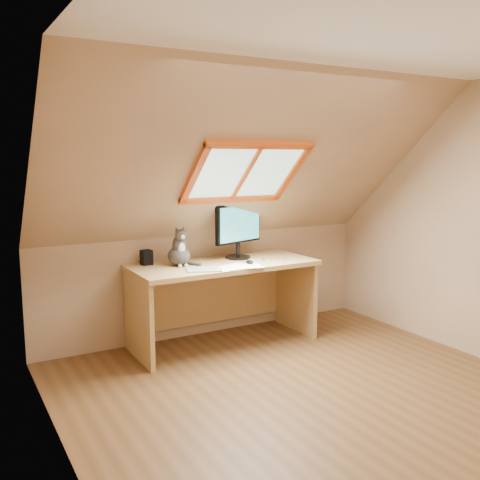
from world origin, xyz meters
TOP-DOWN VIEW (x-y plane):
  - ground at (0.00, 0.00)m, footprint 3.50×3.50m
  - room_shell at (0.00, -0.09)m, footprint 3.52×3.52m
  - desk at (-0.04, 1.45)m, footprint 1.72×0.75m
  - monitor at (0.18, 1.49)m, footprint 0.56×0.24m
  - cat at (-0.45, 1.45)m, footprint 0.20×0.24m
  - desk_speaker at (-0.70, 1.63)m, footprint 0.10×0.10m
  - graphics_tablet at (-0.35, 1.16)m, footprint 0.35×0.30m
  - mouse at (0.13, 1.19)m, footprint 0.09×0.12m
  - papers at (-0.05, 1.12)m, footprint 0.35×0.30m
  - cables at (0.36, 1.26)m, footprint 0.51×0.26m

SIDE VIEW (x-z plane):
  - ground at x=0.00m, z-range 0.00..0.00m
  - desk at x=-0.04m, z-range 0.16..0.94m
  - papers at x=-0.05m, z-range 0.78..0.79m
  - cables at x=0.36m, z-range 0.78..0.79m
  - graphics_tablet at x=-0.35m, z-range 0.78..0.80m
  - mouse at x=0.13m, z-range 0.78..0.82m
  - desk_speaker at x=-0.70m, z-range 0.78..0.92m
  - cat at x=-0.45m, z-range 0.73..1.10m
  - monitor at x=0.18m, z-range 0.82..1.35m
  - room_shell at x=0.00m, z-range 0.23..2.64m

